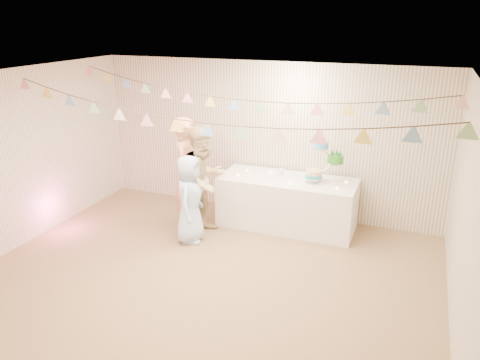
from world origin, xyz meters
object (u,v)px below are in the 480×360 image
(person_adult_a, at_px, (189,174))
(person_adult_b, at_px, (204,181))
(table, at_px, (287,202))
(cake_stand, at_px, (324,166))
(person_child, at_px, (190,199))

(person_adult_a, distance_m, person_adult_b, 0.35)
(person_adult_a, height_order, person_adult_b, person_adult_a)
(table, bearing_deg, person_adult_a, -157.60)
(cake_stand, height_order, person_adult_b, person_adult_b)
(cake_stand, xyz_separation_m, person_adult_a, (-2.01, -0.65, -0.18))
(table, distance_m, person_child, 1.64)
(person_adult_a, bearing_deg, cake_stand, -76.14)
(cake_stand, height_order, person_child, cake_stand)
(person_adult_a, xyz_separation_m, person_child, (0.24, -0.45, -0.23))
(person_child, bearing_deg, person_adult_b, -26.53)
(table, relative_size, person_adult_b, 1.25)
(table, xyz_separation_m, person_child, (-1.23, -1.05, 0.27))
(person_adult_b, height_order, person_child, person_adult_b)
(person_adult_a, xyz_separation_m, person_adult_b, (0.33, -0.12, -0.04))
(person_adult_a, relative_size, person_child, 1.34)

